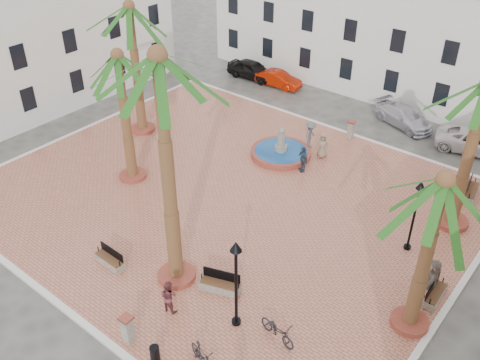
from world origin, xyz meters
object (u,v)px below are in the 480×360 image
at_px(bench_e, 435,295).
at_px(car_red, 279,79).
at_px(bollard_n, 351,129).
at_px(bicycle_b, 203,357).
at_px(car_silver, 404,117).
at_px(car_black, 252,70).
at_px(car_white, 477,142).
at_px(bench_se, 220,286).
at_px(fountain, 281,152).
at_px(pedestrian_east, 432,278).
at_px(litter_bin, 155,354).
at_px(pedestrian_north, 311,135).
at_px(palm_nw, 131,21).
at_px(bollard_se, 128,329).
at_px(cyclist_b, 168,296).
at_px(bench_ne, 471,192).
at_px(palm_e, 440,200).
at_px(palm_sw, 119,70).
at_px(lamppost_s, 236,270).
at_px(bench_s, 110,260).
at_px(palm_s, 160,83).
at_px(pedestrian_fountain_b, 303,159).
at_px(bicycle_a, 278,330).
at_px(bollard_e, 414,304).

distance_m(bench_e, car_red, 24.44).
xyz_separation_m(bollard_n, bicycle_b, (4.64, -19.82, -0.13)).
bearing_deg(bicycle_b, bench_e, -13.97).
height_order(bicycle_b, car_silver, car_silver).
bearing_deg(car_black, car_white, -93.29).
height_order(bench_se, bench_e, bench_se).
relative_size(fountain, pedestrian_east, 2.00).
relative_size(litter_bin, pedestrian_north, 0.41).
xyz_separation_m(palm_nw, car_white, (18.82, 11.86, -7.01)).
xyz_separation_m(bicycle_b, car_black, (-16.38, 24.14, 0.08)).
xyz_separation_m(bollard_se, cyclist_b, (0.07, 2.23, 0.10)).
bearing_deg(bench_ne, car_red, 62.37).
bearing_deg(palm_e, palm_sw, 179.00).
bearing_deg(fountain, pedestrian_north, 65.62).
bearing_deg(lamppost_s, bench_s, -171.91).
distance_m(palm_s, bollard_se, 9.83).
height_order(palm_sw, bench_se, palm_sw).
bearing_deg(car_silver, pedestrian_fountain_b, -171.96).
relative_size(palm_s, bollard_se, 8.17).
distance_m(fountain, bicycle_b, 16.54).
relative_size(bench_s, bicycle_a, 0.91).
bearing_deg(car_black, palm_sw, -168.34).
xyz_separation_m(palm_e, cyclist_b, (-8.43, -5.79, -5.62)).
bearing_deg(bollard_se, car_white, 77.18).
bearing_deg(car_red, bench_e, -132.10).
height_order(bench_ne, car_red, car_red).
bearing_deg(pedestrian_east, car_black, -136.68).
xyz_separation_m(bollard_se, car_silver, (0.34, 25.09, -0.18)).
height_order(bench_se, bicycle_a, bench_se).
relative_size(bench_ne, pedestrian_north, 1.06).
distance_m(fountain, bollard_se, 16.43).
xyz_separation_m(bollard_e, car_red, (-18.87, 16.56, -0.17)).
bearing_deg(bollard_n, cyclist_b, -85.24).
xyz_separation_m(bench_se, pedestrian_north, (-3.90, 13.48, 0.65)).
bearing_deg(bench_e, bench_ne, 7.59).
bearing_deg(car_silver, bollard_se, -160.90).
height_order(palm_s, pedestrian_fountain_b, palm_s).
xyz_separation_m(bench_s, bench_e, (12.96, 7.59, 0.00)).
xyz_separation_m(bench_s, pedestrian_fountain_b, (2.49, 12.84, 0.59)).
bearing_deg(palm_sw, lamppost_s, -22.07).
bearing_deg(fountain, bicycle_a, -55.17).
bearing_deg(bench_ne, palm_s, 142.57).
relative_size(bollard_n, pedestrian_east, 0.66).
relative_size(lamppost_s, bollard_e, 3.55).
relative_size(bollard_e, litter_bin, 1.66).
distance_m(fountain, bench_e, 13.88).
relative_size(car_black, car_silver, 0.96).
distance_m(pedestrian_fountain_b, car_black, 15.13).
bearing_deg(bicycle_b, litter_bin, 138.81).
height_order(bench_e, bench_ne, bench_ne).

